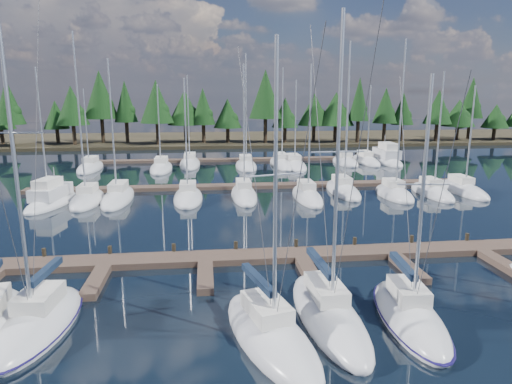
{
  "coord_description": "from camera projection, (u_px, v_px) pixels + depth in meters",
  "views": [
    {
      "loc": [
        -5.8,
        -9.25,
        10.47
      ],
      "look_at": [
        -2.34,
        22.0,
        3.51
      ],
      "focal_mm": 32.0,
      "sensor_mm": 36.0,
      "label": 1
    }
  ],
  "objects": [
    {
      "name": "motor_yacht_right",
      "position": [
        386.0,
        159.0,
        68.23
      ],
      "size": [
        3.43,
        9.97,
        4.98
      ],
      "color": "silver",
      "rests_on": "ground"
    },
    {
      "name": "main_dock",
      "position": [
        301.0,
        258.0,
        28.66
      ],
      "size": [
        44.0,
        6.13,
        0.9
      ],
      "color": "brown",
      "rests_on": "ground"
    },
    {
      "name": "front_sailboat_4",
      "position": [
        409.0,
        316.0,
        21.17
      ],
      "size": [
        3.3,
        8.09,
        11.98
      ],
      "color": "silver",
      "rests_on": "ground"
    },
    {
      "name": "front_sailboat_1",
      "position": [
        38.0,
        323.0,
        20.47
      ],
      "size": [
        3.7,
        7.98,
        16.07
      ],
      "color": "silver",
      "rests_on": "ground"
    },
    {
      "name": "motor_yacht_left",
      "position": [
        52.0,
        200.0,
        42.97
      ],
      "size": [
        4.36,
        8.8,
        4.2
      ],
      "color": "silver",
      "rests_on": "ground"
    },
    {
      "name": "far_shore",
      "position": [
        232.0,
        139.0,
        99.13
      ],
      "size": [
        220.0,
        30.0,
        0.6
      ],
      "primitive_type": "cube",
      "color": "#332B1C",
      "rests_on": "ground"
    },
    {
      "name": "back_docks",
      "position": [
        251.0,
        171.0,
        59.93
      ],
      "size": [
        50.0,
        21.8,
        0.4
      ],
      "color": "brown",
      "rests_on": "ground"
    },
    {
      "name": "tree_line",
      "position": [
        233.0,
        108.0,
        88.1
      ],
      "size": [
        185.18,
        11.6,
        13.97
      ],
      "color": "black",
      "rests_on": "far_shore"
    },
    {
      "name": "back_sailboat_rows",
      "position": [
        255.0,
        177.0,
        55.48
      ],
      "size": [
        45.47,
        32.16,
        16.46
      ],
      "color": "silver",
      "rests_on": "ground"
    },
    {
      "name": "ground",
      "position": [
        272.0,
        210.0,
        40.97
      ],
      "size": [
        260.0,
        260.0,
        0.0
      ],
      "primitive_type": "plane",
      "color": "black",
      "rests_on": "ground"
    },
    {
      "name": "front_sailboat_3",
      "position": [
        328.0,
        314.0,
        21.32
      ],
      "size": [
        3.0,
        9.16,
        14.49
      ],
      "color": "silver",
      "rests_on": "ground"
    },
    {
      "name": "front_sailboat_2",
      "position": [
        270.0,
        334.0,
        19.54
      ],
      "size": [
        4.74,
        8.69,
        13.29
      ],
      "color": "silver",
      "rests_on": "ground"
    }
  ]
}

